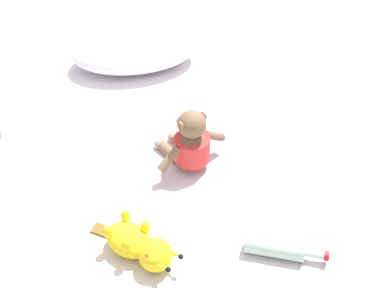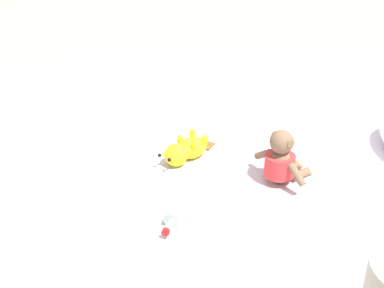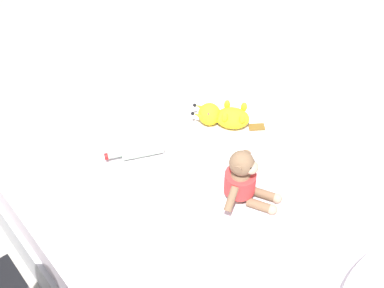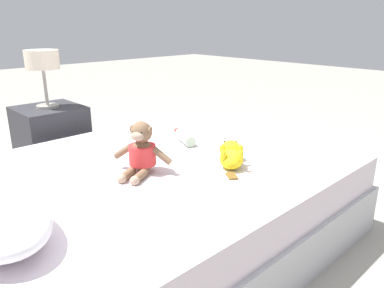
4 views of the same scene
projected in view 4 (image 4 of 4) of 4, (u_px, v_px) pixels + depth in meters
name	position (u px, v px, depth m)	size (l,w,h in m)	color
ground_plane	(145.00, 245.00, 1.86)	(16.00, 16.00, 0.00)	#9E998E
bed	(144.00, 208.00, 1.80)	(1.43, 1.96, 0.41)	#B2B2B7
plush_monkey	(141.00, 152.00, 1.66)	(0.27, 0.25, 0.24)	brown
plush_yellow_creature	(231.00, 155.00, 1.76)	(0.26, 0.28, 0.10)	yellow
glass_bottle	(185.00, 137.00, 2.09)	(0.24, 0.14, 0.06)	#B2D1B7
nightstand	(53.00, 147.00, 2.47)	(0.39, 0.39, 0.54)	#2D2D33
bedside_lamp	(43.00, 63.00, 2.30)	(0.21, 0.21, 0.36)	gray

